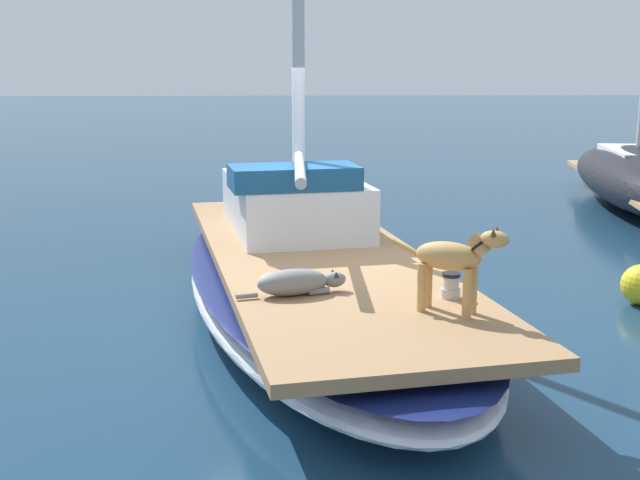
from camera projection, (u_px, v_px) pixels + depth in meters
The scene contains 7 objects.
ground_plane at pixel (317, 315), 8.31m from camera, with size 120.00×120.00×0.00m, color navy.
sailboat_main at pixel (317, 283), 8.24m from camera, with size 3.84×7.58×0.66m.
cabin_house at pixel (294, 201), 9.16m from camera, with size 1.79×2.45×0.84m.
dog_tan at pixel (454, 260), 6.09m from camera, with size 0.85×0.55×0.70m.
dog_grey at pixel (297, 282), 6.66m from camera, with size 0.93×0.43×0.22m.
deck_winch at pixel (451, 286), 6.57m from camera, with size 0.16×0.16×0.21m.
coiled_rope at pixel (279, 279), 7.09m from camera, with size 0.32×0.32×0.04m, color beige.
Camera 1 is at (-0.24, -7.95, 2.53)m, focal length 45.12 mm.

